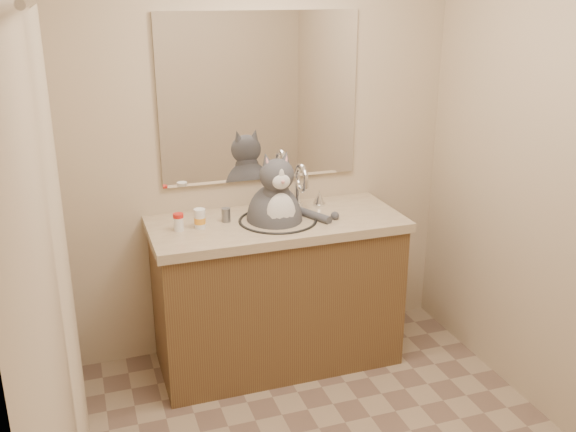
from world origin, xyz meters
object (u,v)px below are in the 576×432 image
object	(u,v)px
cat	(276,215)
pill_bottle_orange	(200,219)
grey_canister	(226,215)
pill_bottle_redcap	(179,222)

from	to	relation	value
cat	pill_bottle_orange	world-z (taller)	cat
pill_bottle_orange	grey_canister	bearing A→B (deg)	18.23
pill_bottle_redcap	grey_canister	xyz separation A→B (m)	(0.26, 0.05, -0.01)
cat	pill_bottle_redcap	size ratio (longest dim) A/B	6.47
grey_canister	pill_bottle_orange	bearing A→B (deg)	-161.77
cat	grey_canister	distance (m)	0.26
cat	pill_bottle_orange	distance (m)	0.40
cat	pill_bottle_orange	size ratio (longest dim) A/B	5.81
pill_bottle_orange	grey_canister	distance (m)	0.16
grey_canister	cat	bearing A→B (deg)	-13.98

